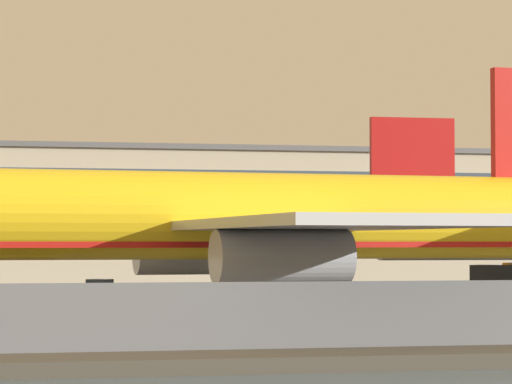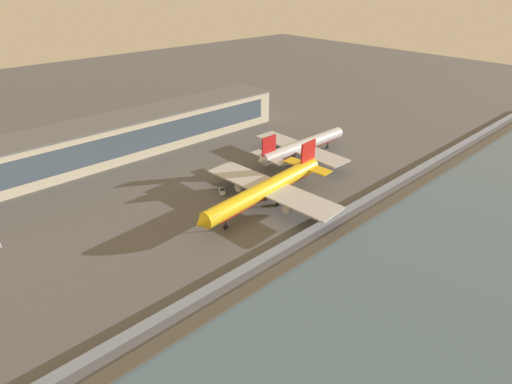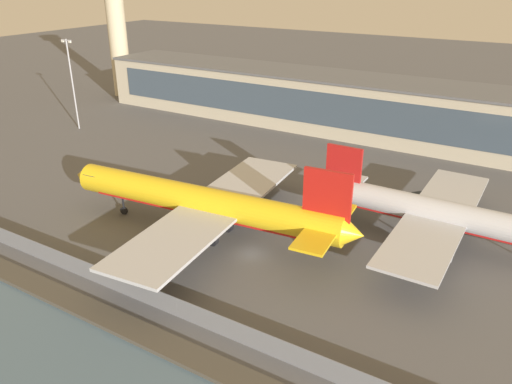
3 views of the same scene
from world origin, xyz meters
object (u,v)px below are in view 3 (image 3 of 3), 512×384
at_px(cargo_jet_yellow, 207,203).
at_px(baggage_tug, 230,191).
at_px(passenger_jet_silver, 448,216).
at_px(ops_van, 426,204).
at_px(control_tower, 114,3).
at_px(apron_light_mast_apron_west, 72,80).

bearing_deg(cargo_jet_yellow, baggage_tug, 110.79).
bearing_deg(cargo_jet_yellow, passenger_jet_silver, 25.93).
bearing_deg(ops_van, passenger_jet_silver, -63.12).
xyz_separation_m(cargo_jet_yellow, control_tower, (-75.57, 59.32, 21.65)).
xyz_separation_m(passenger_jet_silver, ops_van, (-4.94, 9.75, -3.33)).
bearing_deg(control_tower, apron_light_mast_apron_west, -62.60).
bearing_deg(apron_light_mast_apron_west, ops_van, -1.72).
height_order(cargo_jet_yellow, passenger_jet_silver, cargo_jet_yellow).
height_order(passenger_jet_silver, ops_van, passenger_jet_silver).
height_order(ops_van, apron_light_mast_apron_west, apron_light_mast_apron_west).
xyz_separation_m(cargo_jet_yellow, apron_light_mast_apron_west, (-58.89, 27.13, 6.81)).
xyz_separation_m(baggage_tug, ops_van, (30.68, 11.17, 0.47)).
bearing_deg(passenger_jet_silver, baggage_tug, -177.72).
distance_m(control_tower, apron_light_mast_apron_west, 39.18).
distance_m(ops_van, apron_light_mast_apron_west, 85.18).
height_order(cargo_jet_yellow, apron_light_mast_apron_west, apron_light_mast_apron_west).
distance_m(cargo_jet_yellow, baggage_tug, 14.99).
bearing_deg(cargo_jet_yellow, control_tower, 141.87).
bearing_deg(passenger_jet_silver, apron_light_mast_apron_west, 172.18).
bearing_deg(control_tower, baggage_tug, -33.07).
height_order(ops_van, control_tower, control_tower).
xyz_separation_m(passenger_jet_silver, apron_light_mast_apron_west, (-89.42, 12.29, 7.32)).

